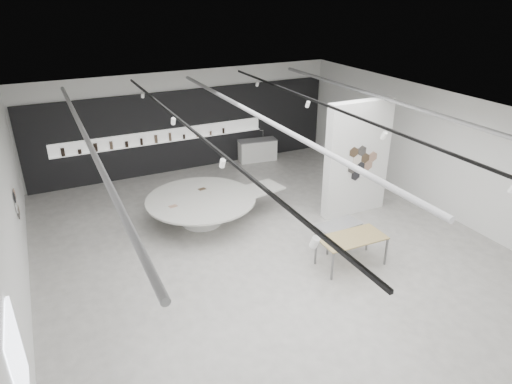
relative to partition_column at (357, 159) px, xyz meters
name	(u,v)px	position (x,y,z in m)	size (l,w,h in m)	color
room	(268,183)	(-3.59, -1.00, 0.27)	(12.02, 14.02, 3.82)	#B1ADA7
back_wall_display	(185,131)	(-3.59, 5.94, -0.26)	(11.80, 0.27, 3.10)	black
partition_column	(357,159)	(0.00, 0.00, 0.00)	(2.20, 0.38, 3.60)	white
display_island	(203,206)	(-4.56, 1.37, -1.25)	(4.62, 3.85, 0.85)	white
sample_table_wood	(352,239)	(-1.92, -2.46, -1.05)	(1.75, 0.91, 0.81)	#97814E
sample_table_stone	(339,226)	(-1.63, -1.49, -1.21)	(1.30, 0.73, 0.64)	gray
kitchen_counter	(257,150)	(-0.70, 5.51, -1.35)	(1.63, 0.82, 1.23)	white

